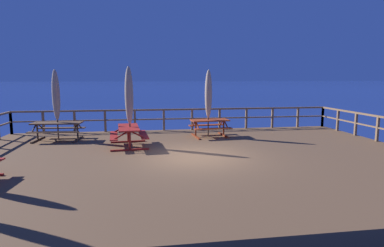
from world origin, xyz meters
The scene contains 9 objects.
ground_plane centered at (0.00, 0.00, 0.00)m, with size 600.00×600.00×0.00m, color navy.
wooden_deck centered at (0.00, 0.00, 0.43)m, with size 16.12×11.42×0.86m, color brown.
railing_waterside_far centered at (0.00, 5.56, 1.59)m, with size 15.92×0.10×1.09m.
picnic_table_front_left centered at (-5.36, 3.67, 1.42)m, with size 2.13×1.55×0.78m.
picnic_table_back_left centered at (1.23, 3.56, 1.41)m, with size 1.79×1.53×0.78m.
picnic_table_mid_right centered at (-2.31, 1.96, 1.42)m, with size 1.56×2.05×0.78m.
patio_umbrella_tall_mid_right centered at (-5.35, 3.72, 2.76)m, with size 0.32×0.32×2.99m.
patio_umbrella_tall_mid_left centered at (1.15, 3.56, 2.77)m, with size 0.32×0.32×3.00m.
patio_umbrella_short_mid centered at (-2.26, 1.95, 2.81)m, with size 0.32×0.32×3.07m.
Camera 1 is at (-1.72, -10.47, 3.50)m, focal length 29.99 mm.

